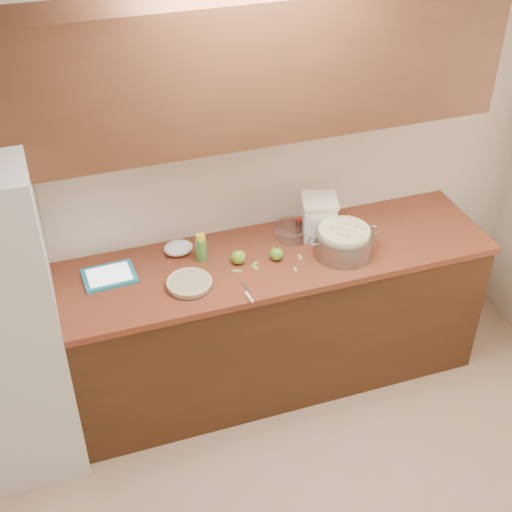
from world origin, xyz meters
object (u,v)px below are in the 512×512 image
object	(u,v)px
flour_canister	(319,217)
tablet	(109,276)
colander	(343,242)
pie	(189,283)

from	to	relation	value
flour_canister	tablet	bearing A→B (deg)	-179.13
colander	flour_canister	distance (m)	0.23
colander	pie	bearing A→B (deg)	-179.02
pie	flour_canister	world-z (taller)	flour_canister
pie	flour_canister	bearing A→B (deg)	15.70
pie	tablet	world-z (taller)	pie
colander	tablet	distance (m)	1.27
flour_canister	tablet	world-z (taller)	flour_canister
colander	tablet	size ratio (longest dim) A/B	1.52
pie	tablet	xyz separation A→B (m)	(-0.38, 0.21, -0.01)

